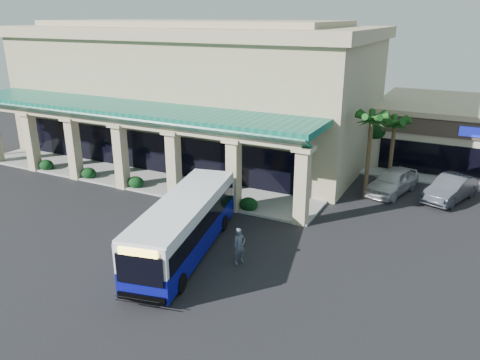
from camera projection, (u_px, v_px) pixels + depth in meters
The scene contains 10 objects.
ground at pixel (167, 238), 26.20m from camera, with size 110.00×110.00×0.00m, color black.
main_building at pixel (195, 88), 41.16m from camera, with size 30.80×14.80×11.35m, color tan, non-canonical shape.
arcade at pixel (130, 144), 34.38m from camera, with size 30.00×6.20×5.70m, color #0E5648, non-canonical shape.
palm_0 at pixel (369, 152), 30.71m from camera, with size 2.40×2.40×6.60m, color #10380F, non-canonical shape.
palm_1 at pixel (392, 148), 32.93m from camera, with size 2.40×2.40×5.80m, color #10380F, non-canonical shape.
broadleaf_tree at pixel (377, 137), 38.15m from camera, with size 2.60×2.60×4.81m, color black, non-canonical shape.
transit_bus at pixel (185, 227), 24.05m from camera, with size 2.48×10.67×2.98m, color #0C0E8D, non-canonical shape.
pedestrian at pixel (239, 246), 23.25m from camera, with size 0.69×0.45×1.89m, color #4A5360.
car_silver at pixel (392, 181), 32.53m from camera, with size 2.06×5.11×1.74m, color silver.
car_white at pixel (451, 189), 31.23m from camera, with size 1.75×5.03×1.66m, color #3F444D.
Camera 1 is at (14.35, -19.19, 11.81)m, focal length 35.00 mm.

